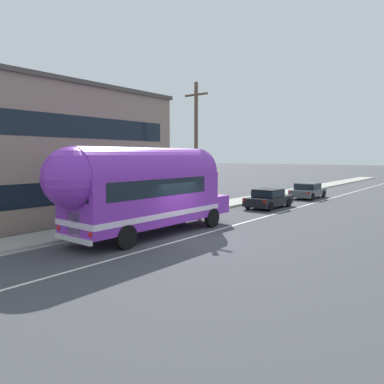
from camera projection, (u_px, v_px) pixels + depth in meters
ground_plane at (188, 238)px, 16.68m from camera, size 300.00×300.00×0.00m
lane_markings at (272, 207)px, 27.10m from camera, size 3.81×80.00×0.01m
sidewalk_slab at (221, 205)px, 27.48m from camera, size 2.35×90.00×0.15m
roadside_building at (5, 153)px, 23.58m from camera, size 14.25×16.61×7.84m
utility_pole at (196, 145)px, 24.04m from camera, size 1.80×0.24×8.50m
painted_bus at (142, 187)px, 16.73m from camera, size 2.65×10.45×4.12m
car_lead at (268, 198)px, 26.39m from camera, size 2.04×4.31×1.37m
car_second at (308, 190)px, 32.41m from camera, size 2.09×4.45×1.37m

